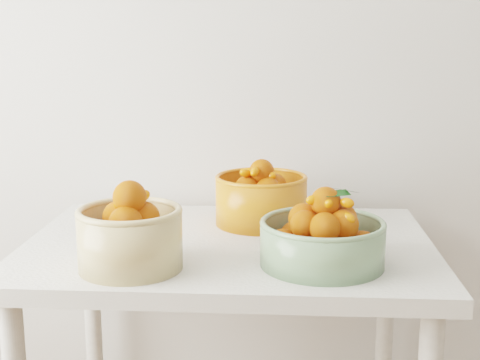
{
  "coord_description": "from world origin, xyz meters",
  "views": [
    {
      "loc": [
        -0.26,
        0.02,
        1.24
      ],
      "look_at": [
        -0.35,
        1.53,
        0.92
      ],
      "focal_mm": 50.0,
      "sensor_mm": 36.0,
      "label": 1
    }
  ],
  "objects_px": {
    "table": "(229,278)",
    "bowl_orange": "(261,198)",
    "bowl_green": "(323,238)",
    "bowl_cream": "(130,236)"
  },
  "relations": [
    {
      "from": "bowl_orange",
      "to": "bowl_green",
      "type": "bearing_deg",
      "value": -65.83
    },
    {
      "from": "bowl_cream",
      "to": "bowl_orange",
      "type": "height_order",
      "value": "bowl_cream"
    },
    {
      "from": "table",
      "to": "bowl_green",
      "type": "relative_size",
      "value": 2.84
    },
    {
      "from": "bowl_cream",
      "to": "bowl_orange",
      "type": "bearing_deg",
      "value": 54.48
    },
    {
      "from": "table",
      "to": "bowl_orange",
      "type": "xyz_separation_m",
      "value": [
        0.07,
        0.17,
        0.17
      ]
    },
    {
      "from": "bowl_cream",
      "to": "bowl_orange",
      "type": "distance_m",
      "value": 0.46
    },
    {
      "from": "bowl_cream",
      "to": "table",
      "type": "bearing_deg",
      "value": 47.28
    },
    {
      "from": "table",
      "to": "bowl_orange",
      "type": "bearing_deg",
      "value": 66.01
    },
    {
      "from": "bowl_green",
      "to": "table",
      "type": "bearing_deg",
      "value": 143.65
    },
    {
      "from": "table",
      "to": "bowl_cream",
      "type": "distance_m",
      "value": 0.33
    }
  ]
}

